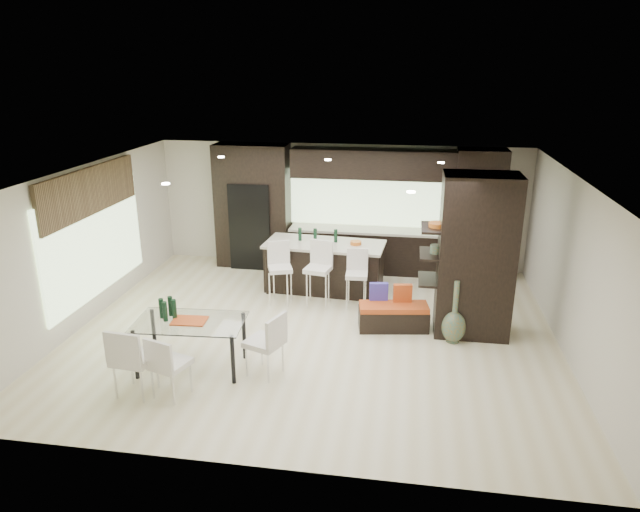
% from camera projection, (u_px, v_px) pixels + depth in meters
% --- Properties ---
extents(ground, '(8.00, 8.00, 0.00)m').
position_uv_depth(ground, '(314.00, 331.00, 9.71)').
color(ground, beige).
rests_on(ground, ground).
extents(back_wall, '(8.00, 0.02, 2.70)m').
position_uv_depth(back_wall, '(341.00, 206.00, 12.55)').
color(back_wall, beige).
rests_on(back_wall, ground).
extents(left_wall, '(0.02, 7.00, 2.70)m').
position_uv_depth(left_wall, '(87.00, 244.00, 9.87)').
color(left_wall, beige).
rests_on(left_wall, ground).
extents(right_wall, '(0.02, 7.00, 2.70)m').
position_uv_depth(right_wall, '(573.00, 269.00, 8.68)').
color(right_wall, beige).
rests_on(right_wall, ground).
extents(ceiling, '(8.00, 7.00, 0.02)m').
position_uv_depth(ceiling, '(314.00, 174.00, 8.84)').
color(ceiling, white).
rests_on(ceiling, ground).
extents(window_left, '(0.04, 3.20, 1.90)m').
position_uv_depth(window_left, '(95.00, 241.00, 10.05)').
color(window_left, '#B2D199').
rests_on(window_left, left_wall).
extents(window_back, '(3.40, 0.04, 1.20)m').
position_uv_depth(window_back, '(368.00, 198.00, 12.35)').
color(window_back, '#B2D199').
rests_on(window_back, back_wall).
extents(stone_accent, '(0.08, 3.00, 0.80)m').
position_uv_depth(stone_accent, '(90.00, 191.00, 9.76)').
color(stone_accent, brown).
rests_on(stone_accent, left_wall).
extents(ceiling_spots, '(4.00, 3.00, 0.02)m').
position_uv_depth(ceiling_spots, '(317.00, 172.00, 9.08)').
color(ceiling_spots, white).
rests_on(ceiling_spots, ceiling).
extents(back_cabinetry, '(6.80, 0.68, 2.70)m').
position_uv_depth(back_cabinetry, '(362.00, 210.00, 12.16)').
color(back_cabinetry, black).
rests_on(back_cabinetry, ground).
extents(refrigerator, '(0.90, 0.68, 1.90)m').
position_uv_depth(refrigerator, '(253.00, 224.00, 12.60)').
color(refrigerator, black).
rests_on(refrigerator, ground).
extents(partition_column, '(1.20, 0.80, 2.70)m').
position_uv_depth(partition_column, '(476.00, 256.00, 9.26)').
color(partition_column, black).
rests_on(partition_column, ground).
extents(kitchen_island, '(2.40, 1.17, 0.97)m').
position_uv_depth(kitchen_island, '(325.00, 266.00, 11.35)').
color(kitchen_island, black).
rests_on(kitchen_island, ground).
extents(stool_left, '(0.54, 0.54, 0.95)m').
position_uv_depth(stool_left, '(280.00, 279.00, 10.71)').
color(stool_left, silver).
rests_on(stool_left, ground).
extents(stool_mid, '(0.52, 0.52, 0.99)m').
position_uv_depth(stool_mid, '(318.00, 281.00, 10.58)').
color(stool_mid, silver).
rests_on(stool_mid, ground).
extents(stool_right, '(0.41, 0.41, 0.89)m').
position_uv_depth(stool_right, '(356.00, 285.00, 10.51)').
color(stool_right, silver).
rests_on(stool_right, ground).
extents(bench, '(1.23, 0.63, 0.45)m').
position_uv_depth(bench, '(393.00, 317.00, 9.71)').
color(bench, black).
rests_on(bench, ground).
extents(floor_vase, '(0.49, 0.49, 1.06)m').
position_uv_depth(floor_vase, '(455.00, 312.00, 9.17)').
color(floor_vase, '#4D5B42').
rests_on(floor_vase, ground).
extents(dining_table, '(1.64, 0.99, 0.76)m').
position_uv_depth(dining_table, '(191.00, 345.00, 8.42)').
color(dining_table, white).
rests_on(dining_table, ground).
extents(chair_near, '(0.57, 0.57, 0.84)m').
position_uv_depth(chair_near, '(171.00, 368.00, 7.70)').
color(chair_near, silver).
rests_on(chair_near, ground).
extents(chair_far, '(0.56, 0.56, 0.95)m').
position_uv_depth(chair_far, '(135.00, 363.00, 7.73)').
color(chair_far, silver).
rests_on(chair_far, ground).
extents(chair_end, '(0.62, 0.62, 0.89)m').
position_uv_depth(chair_end, '(264.00, 346.00, 8.23)').
color(chair_end, silver).
rests_on(chair_end, ground).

